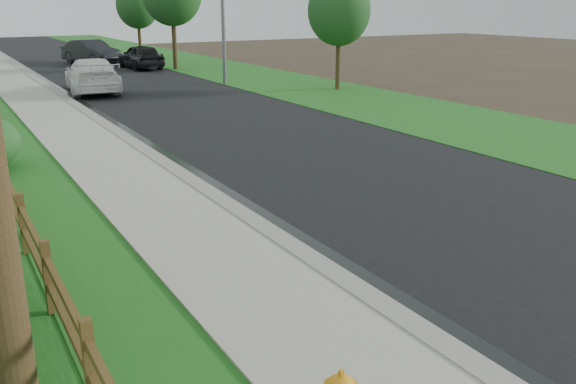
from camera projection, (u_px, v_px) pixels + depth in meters
road at (105, 73)px, 36.89m from camera, size 8.00×90.00×0.02m
curb at (31, 76)px, 34.86m from camera, size 0.40×90.00×0.12m
wet_gutter at (38, 76)px, 35.04m from camera, size 0.50×90.00×0.00m
sidewalk at (6, 77)px, 34.24m from camera, size 2.20×90.00×0.10m
verge_far at (210, 67)px, 40.20m from camera, size 6.00×90.00×0.04m
ranch_fence at (34, 245)px, 9.18m from camera, size 0.12×16.92×1.10m
white_suv at (92, 75)px, 28.61m from camera, size 2.90×5.71×1.59m
dark_car_mid at (141, 56)px, 38.81m from camera, size 2.04×4.60×1.54m
dark_car_far at (91, 52)px, 41.66m from camera, size 3.32×5.24×1.63m
tree_near_right at (339, 11)px, 28.70m from camera, size 2.98×2.98×5.37m
tree_far_right at (137, 5)px, 43.60m from camera, size 3.01×3.01×5.55m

